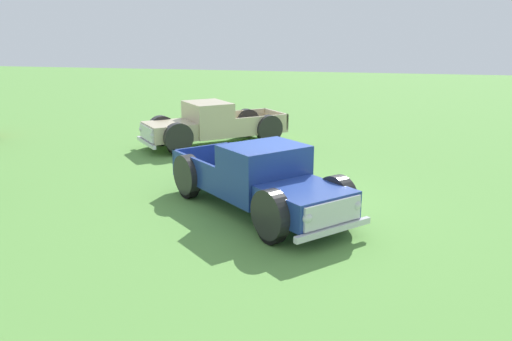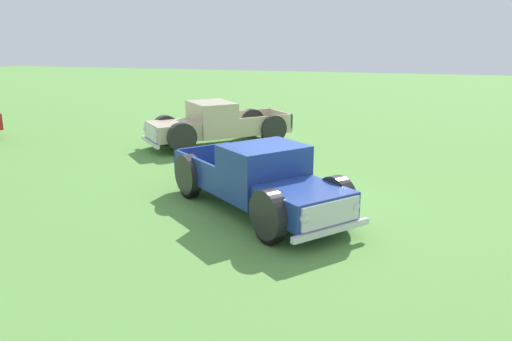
# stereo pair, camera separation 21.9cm
# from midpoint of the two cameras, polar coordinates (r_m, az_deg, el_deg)

# --- Properties ---
(ground_plane) EXTENTS (80.00, 80.00, 0.00)m
(ground_plane) POSITION_cam_midpoint_polar(r_m,az_deg,el_deg) (11.58, 2.13, -4.12)
(ground_plane) COLOR #5B9342
(pickup_truck_foreground) EXTENTS (4.56, 4.84, 1.51)m
(pickup_truck_foreground) POSITION_cam_midpoint_polar(r_m,az_deg,el_deg) (10.93, 0.49, -1.32)
(pickup_truck_foreground) COLOR navy
(pickup_truck_foreground) RESTS_ON ground_plane
(pickup_truck_behind_left) EXTENTS (4.59, 4.82, 1.51)m
(pickup_truck_behind_left) POSITION_cam_midpoint_polar(r_m,az_deg,el_deg) (17.68, -5.87, 4.98)
(pickup_truck_behind_left) COLOR #C6B793
(pickup_truck_behind_left) RESTS_ON ground_plane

